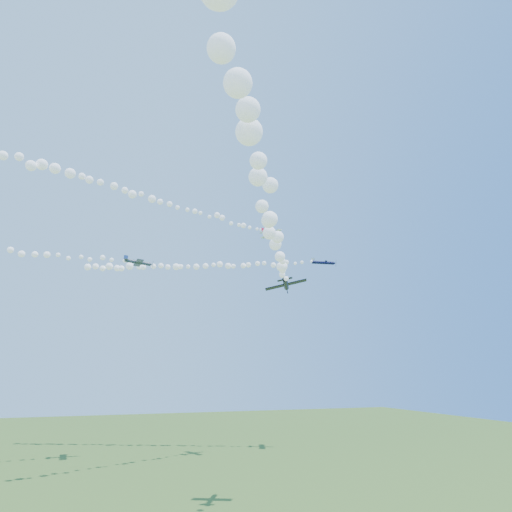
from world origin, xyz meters
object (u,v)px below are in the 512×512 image
object	(u,v)px
plane_grey	(138,262)
plane_black	(286,284)
plane_white	(271,233)
plane_navy	(324,263)

from	to	relation	value
plane_grey	plane_black	bearing A→B (deg)	-67.13
plane_white	plane_navy	xyz separation A→B (m)	(18.23, 4.98, -5.31)
plane_grey	plane_white	bearing A→B (deg)	-16.45
plane_white	plane_black	size ratio (longest dim) A/B	1.01
plane_white	plane_grey	xyz separation A→B (m)	(-33.10, 7.55, -8.99)
plane_white	plane_black	bearing A→B (deg)	-131.68
plane_white	plane_grey	bearing A→B (deg)	143.19
plane_navy	plane_white	bearing A→B (deg)	-141.26
plane_white	plane_navy	size ratio (longest dim) A/B	0.93
plane_black	plane_grey	bearing A→B (deg)	52.37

